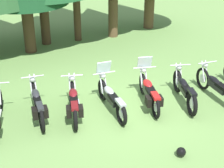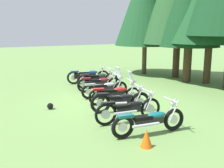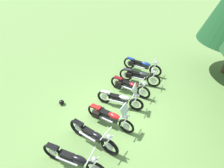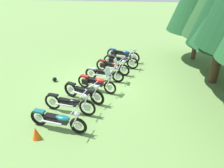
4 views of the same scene
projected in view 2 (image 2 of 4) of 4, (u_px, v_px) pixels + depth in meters
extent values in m
plane|color=#6B934C|center=(109.00, 100.00, 11.22)|extent=(80.00, 80.00, 0.00)
torus|color=black|center=(103.00, 77.00, 14.87)|extent=(0.34, 0.73, 0.74)
cylinder|color=silver|center=(103.00, 77.00, 14.87)|extent=(0.14, 0.28, 0.28)
torus|color=black|center=(74.00, 78.00, 14.52)|extent=(0.34, 0.73, 0.74)
cylinder|color=silver|center=(74.00, 78.00, 14.52)|extent=(0.14, 0.28, 0.28)
cube|color=black|center=(88.00, 75.00, 14.67)|extent=(0.44, 0.84, 0.26)
ellipsoid|color=navy|center=(92.00, 72.00, 14.69)|extent=(0.40, 0.63, 0.20)
cube|color=black|center=(84.00, 73.00, 14.60)|extent=(0.38, 0.59, 0.10)
cube|color=navy|center=(75.00, 72.00, 14.47)|extent=(0.30, 0.47, 0.08)
cylinder|color=silver|center=(102.00, 71.00, 14.86)|extent=(0.15, 0.33, 0.65)
cylinder|color=silver|center=(102.00, 72.00, 14.73)|extent=(0.15, 0.33, 0.65)
cylinder|color=silver|center=(100.00, 66.00, 14.71)|extent=(0.75, 0.29, 0.04)
sphere|color=silver|center=(102.00, 68.00, 14.75)|extent=(0.22, 0.22, 0.17)
cylinder|color=silver|center=(85.00, 77.00, 14.55)|extent=(0.34, 0.81, 0.08)
cube|color=black|center=(77.00, 75.00, 14.68)|extent=(0.24, 0.35, 0.26)
cube|color=black|center=(77.00, 76.00, 14.41)|extent=(0.24, 0.35, 0.26)
torus|color=black|center=(111.00, 80.00, 13.97)|extent=(0.22, 0.75, 0.74)
cylinder|color=silver|center=(111.00, 80.00, 13.97)|extent=(0.10, 0.29, 0.29)
torus|color=black|center=(84.00, 82.00, 13.42)|extent=(0.22, 0.75, 0.74)
cylinder|color=silver|center=(84.00, 82.00, 13.42)|extent=(0.10, 0.29, 0.29)
cube|color=black|center=(98.00, 78.00, 13.67)|extent=(0.30, 0.77, 0.26)
ellipsoid|color=#2D2D33|center=(101.00, 75.00, 13.72)|extent=(0.31, 0.57, 0.20)
cube|color=black|center=(94.00, 76.00, 13.57)|extent=(0.29, 0.53, 0.10)
cube|color=#2D2D33|center=(85.00, 75.00, 13.38)|extent=(0.23, 0.46, 0.08)
cylinder|color=silver|center=(110.00, 74.00, 13.95)|extent=(0.10, 0.34, 0.65)
cylinder|color=silver|center=(111.00, 74.00, 13.83)|extent=(0.10, 0.34, 0.65)
cylinder|color=silver|center=(109.00, 68.00, 13.79)|extent=(0.66, 0.14, 0.04)
sphere|color=silver|center=(110.00, 70.00, 13.85)|extent=(0.20, 0.20, 0.17)
cylinder|color=silver|center=(95.00, 81.00, 13.53)|extent=(0.20, 0.76, 0.08)
cube|color=black|center=(87.00, 79.00, 13.60)|extent=(0.19, 0.34, 0.26)
cube|color=black|center=(88.00, 80.00, 13.35)|extent=(0.19, 0.34, 0.26)
torus|color=black|center=(115.00, 84.00, 12.85)|extent=(0.34, 0.70, 0.71)
cylinder|color=silver|center=(115.00, 84.00, 12.85)|extent=(0.14, 0.27, 0.27)
torus|color=black|center=(84.00, 85.00, 12.56)|extent=(0.34, 0.70, 0.71)
cylinder|color=silver|center=(84.00, 85.00, 12.56)|extent=(0.14, 0.27, 0.27)
cube|color=black|center=(100.00, 83.00, 12.68)|extent=(0.44, 0.77, 0.24)
ellipsoid|color=maroon|center=(104.00, 80.00, 12.69)|extent=(0.42, 0.58, 0.19)
cube|color=black|center=(95.00, 81.00, 12.62)|extent=(0.39, 0.55, 0.10)
cube|color=maroon|center=(86.00, 79.00, 12.50)|extent=(0.32, 0.48, 0.08)
cylinder|color=silver|center=(113.00, 78.00, 12.85)|extent=(0.15, 0.33, 0.65)
cylinder|color=silver|center=(114.00, 79.00, 12.70)|extent=(0.15, 0.33, 0.65)
cylinder|color=silver|center=(112.00, 72.00, 12.69)|extent=(0.62, 0.25, 0.04)
sphere|color=silver|center=(114.00, 74.00, 12.73)|extent=(0.22, 0.22, 0.17)
cylinder|color=silver|center=(97.00, 85.00, 12.54)|extent=(0.32, 0.73, 0.08)
cube|color=black|center=(88.00, 83.00, 12.73)|extent=(0.24, 0.35, 0.26)
cube|color=black|center=(89.00, 84.00, 12.42)|extent=(0.24, 0.35, 0.26)
torus|color=black|center=(120.00, 89.00, 11.97)|extent=(0.19, 0.68, 0.67)
cylinder|color=silver|center=(120.00, 89.00, 11.97)|extent=(0.08, 0.26, 0.25)
torus|color=black|center=(89.00, 92.00, 11.35)|extent=(0.19, 0.68, 0.67)
cylinder|color=silver|center=(89.00, 92.00, 11.35)|extent=(0.08, 0.26, 0.25)
cube|color=black|center=(105.00, 88.00, 11.64)|extent=(0.28, 0.78, 0.23)
ellipsoid|color=#9EA0A8|center=(109.00, 84.00, 11.70)|extent=(0.30, 0.57, 0.18)
cube|color=black|center=(101.00, 86.00, 11.53)|extent=(0.28, 0.53, 0.10)
cube|color=#9EA0A8|center=(90.00, 85.00, 11.32)|extent=(0.23, 0.46, 0.08)
cylinder|color=silver|center=(119.00, 82.00, 11.95)|extent=(0.09, 0.34, 0.65)
cylinder|color=silver|center=(120.00, 83.00, 11.82)|extent=(0.09, 0.34, 0.65)
cylinder|color=silver|center=(118.00, 75.00, 11.78)|extent=(0.70, 0.12, 0.04)
sphere|color=silver|center=(120.00, 78.00, 11.84)|extent=(0.19, 0.19, 0.17)
cylinder|color=silver|center=(102.00, 91.00, 11.48)|extent=(0.18, 0.77, 0.08)
cube|color=silver|center=(118.00, 71.00, 11.75)|extent=(0.46, 0.21, 0.39)
torus|color=black|center=(133.00, 95.00, 10.73)|extent=(0.30, 0.67, 0.68)
cylinder|color=silver|center=(133.00, 95.00, 10.73)|extent=(0.13, 0.27, 0.26)
torus|color=black|center=(97.00, 97.00, 10.41)|extent=(0.30, 0.67, 0.68)
cylinder|color=silver|center=(97.00, 97.00, 10.41)|extent=(0.13, 0.27, 0.26)
cube|color=black|center=(115.00, 93.00, 10.55)|extent=(0.44, 0.78, 0.26)
ellipsoid|color=#B21919|center=(120.00, 89.00, 10.56)|extent=(0.42, 0.59, 0.20)
cube|color=black|center=(110.00, 91.00, 10.48)|extent=(0.39, 0.55, 0.10)
cube|color=#B21919|center=(99.00, 89.00, 10.36)|extent=(0.32, 0.48, 0.08)
cylinder|color=silver|center=(131.00, 88.00, 10.74)|extent=(0.15, 0.33, 0.65)
cylinder|color=silver|center=(132.00, 89.00, 10.59)|extent=(0.15, 0.33, 0.65)
cylinder|color=silver|center=(130.00, 80.00, 10.58)|extent=(0.70, 0.26, 0.04)
sphere|color=silver|center=(132.00, 83.00, 10.62)|extent=(0.22, 0.22, 0.17)
cylinder|color=silver|center=(112.00, 97.00, 10.41)|extent=(0.31, 0.74, 0.08)
cube|color=silver|center=(130.00, 76.00, 10.54)|extent=(0.47, 0.28, 0.39)
cube|color=black|center=(101.00, 94.00, 10.59)|extent=(0.23, 0.35, 0.26)
cube|color=black|center=(102.00, 95.00, 10.27)|extent=(0.23, 0.35, 0.26)
torus|color=black|center=(140.00, 102.00, 9.62)|extent=(0.38, 0.73, 0.74)
cylinder|color=silver|center=(140.00, 102.00, 9.62)|extent=(0.15, 0.28, 0.28)
torus|color=black|center=(100.00, 104.00, 9.38)|extent=(0.38, 0.73, 0.74)
cylinder|color=silver|center=(100.00, 104.00, 9.38)|extent=(0.15, 0.28, 0.28)
cube|color=black|center=(121.00, 100.00, 9.48)|extent=(0.44, 0.76, 0.21)
ellipsoid|color=black|center=(126.00, 96.00, 9.49)|extent=(0.41, 0.57, 0.17)
cube|color=black|center=(115.00, 98.00, 9.43)|extent=(0.38, 0.54, 0.10)
cube|color=black|center=(103.00, 94.00, 9.32)|extent=(0.32, 0.47, 0.08)
cylinder|color=silver|center=(139.00, 94.00, 9.62)|extent=(0.16, 0.33, 0.65)
cylinder|color=silver|center=(140.00, 94.00, 9.49)|extent=(0.16, 0.33, 0.65)
cylinder|color=silver|center=(137.00, 85.00, 9.47)|extent=(0.62, 0.27, 0.04)
sphere|color=silver|center=(139.00, 88.00, 9.51)|extent=(0.22, 0.22, 0.17)
cylinder|color=silver|center=(117.00, 103.00, 9.36)|extent=(0.35, 0.72, 0.08)
torus|color=black|center=(150.00, 109.00, 8.78)|extent=(0.20, 0.74, 0.74)
cylinder|color=silver|center=(150.00, 109.00, 8.78)|extent=(0.09, 0.30, 0.29)
torus|color=black|center=(106.00, 114.00, 8.18)|extent=(0.20, 0.74, 0.74)
cylinder|color=silver|center=(106.00, 114.00, 8.18)|extent=(0.09, 0.30, 0.29)
cube|color=black|center=(129.00, 109.00, 8.46)|extent=(0.30, 0.82, 0.21)
ellipsoid|color=black|center=(135.00, 104.00, 8.52)|extent=(0.30, 0.60, 0.17)
cube|color=black|center=(123.00, 106.00, 8.36)|extent=(0.28, 0.56, 0.10)
cube|color=black|center=(108.00, 103.00, 8.14)|extent=(0.23, 0.46, 0.08)
cylinder|color=silver|center=(148.00, 100.00, 8.76)|extent=(0.10, 0.34, 0.65)
cylinder|color=silver|center=(150.00, 101.00, 8.64)|extent=(0.10, 0.34, 0.65)
cylinder|color=silver|center=(147.00, 91.00, 8.60)|extent=(0.68, 0.14, 0.04)
sphere|color=silver|center=(150.00, 94.00, 8.66)|extent=(0.19, 0.19, 0.17)
cylinder|color=silver|center=(125.00, 112.00, 8.31)|extent=(0.20, 0.80, 0.08)
torus|color=black|center=(174.00, 120.00, 7.79)|extent=(0.23, 0.70, 0.69)
cylinder|color=silver|center=(174.00, 120.00, 7.79)|extent=(0.09, 0.26, 0.26)
torus|color=black|center=(123.00, 127.00, 7.18)|extent=(0.23, 0.70, 0.69)
cylinder|color=silver|center=(123.00, 127.00, 7.18)|extent=(0.09, 0.26, 0.26)
cube|color=black|center=(149.00, 120.00, 7.46)|extent=(0.35, 0.85, 0.21)
ellipsoid|color=#14606B|center=(156.00, 115.00, 7.52)|extent=(0.37, 0.63, 0.17)
cube|color=black|center=(142.00, 118.00, 7.36)|extent=(0.34, 0.59, 0.10)
cube|color=#14606B|center=(126.00, 116.00, 7.14)|extent=(0.27, 0.47, 0.08)
cylinder|color=silver|center=(171.00, 109.00, 7.78)|extent=(0.10, 0.34, 0.65)
cylinder|color=silver|center=(174.00, 111.00, 7.63)|extent=(0.10, 0.34, 0.65)
cylinder|color=silver|center=(171.00, 100.00, 7.61)|extent=(0.71, 0.15, 0.04)
sphere|color=silver|center=(173.00, 103.00, 7.66)|extent=(0.20, 0.20, 0.17)
cylinder|color=silver|center=(146.00, 125.00, 7.29)|extent=(0.21, 0.83, 0.08)
cylinder|color=#4C3823|center=(144.00, 60.00, 17.90)|extent=(0.31, 0.31, 1.97)
cone|color=#194723|center=(146.00, 1.00, 17.11)|extent=(4.08, 4.08, 5.80)
cylinder|color=#42301E|center=(176.00, 60.00, 16.62)|extent=(0.42, 0.42, 2.15)
cylinder|color=#42301E|center=(187.00, 64.00, 15.08)|extent=(0.47, 0.47, 2.06)
cylinder|color=#42301E|center=(208.00, 63.00, 14.63)|extent=(0.40, 0.40, 2.28)
cone|color=#EA590F|center=(146.00, 138.00, 6.69)|extent=(0.32, 0.32, 0.48)
sphere|color=black|center=(50.00, 106.00, 9.94)|extent=(0.24, 0.24, 0.24)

